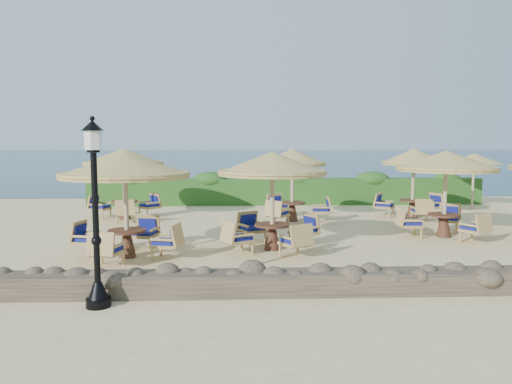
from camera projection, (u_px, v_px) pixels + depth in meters
name	position (u px, v px, depth m)	size (l,w,h in m)	color
ground	(309.00, 233.00, 15.88)	(120.00, 120.00, 0.00)	beige
sea	(249.00, 157.00, 85.43)	(160.00, 160.00, 0.00)	#0A2646
hedge	(286.00, 191.00, 22.97)	(18.00, 0.90, 1.20)	#1E4616
stone_wall	(356.00, 282.00, 9.69)	(15.00, 0.65, 0.44)	brown
lamp_post	(96.00, 221.00, 8.76)	(0.44, 0.44, 3.31)	black
extra_parasol	(474.00, 159.00, 21.14)	(2.30, 2.30, 2.41)	tan
cafe_set_0	(125.00, 182.00, 12.47)	(3.28, 3.28, 2.65)	tan
cafe_set_1	(272.00, 182.00, 13.35)	(2.95, 2.95, 2.65)	tan
cafe_set_2	(446.00, 173.00, 15.13)	(3.03, 3.03, 2.65)	tan
cafe_set_3	(124.00, 168.00, 18.52)	(2.96, 2.96, 2.65)	tan
cafe_set_4	(292.00, 172.00, 18.10)	(2.65, 2.76, 2.65)	tan
cafe_set_5	(413.00, 171.00, 18.79)	(2.77, 2.60, 2.65)	tan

